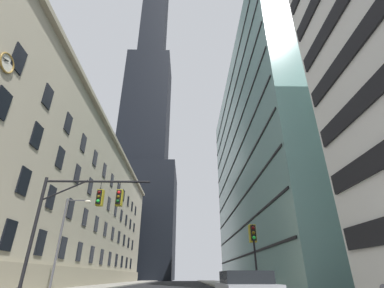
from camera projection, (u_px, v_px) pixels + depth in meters
The scene contains 6 objects.
station_building at pixel (51, 202), 44.29m from camera, with size 18.34×73.96×24.27m.
dark_skyscraper at pixel (145, 136), 117.40m from camera, with size 27.94×27.94×194.43m.
glass_office_midrise at pixel (277, 163), 50.01m from camera, with size 16.20×49.23×40.14m.
traffic_signal_mast at pixel (82, 209), 17.14m from camera, with size 7.02×0.63×6.96m.
traffic_light_near_right at pixel (253, 238), 16.56m from camera, with size 0.40×0.63×3.98m.
street_lamppost at pixel (65, 233), 23.14m from camera, with size 2.20×0.32×7.38m.
Camera 1 is at (2.33, -13.47, 1.22)m, focal length 25.39 mm.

